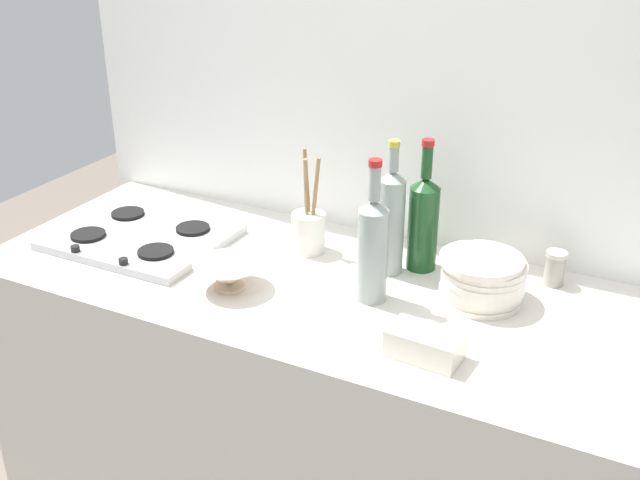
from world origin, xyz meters
TOP-DOWN VIEW (x-y plane):
  - counter_block at (0.00, 0.00)m, footprint 1.80×0.70m
  - backsplash_panel at (0.00, 0.38)m, footprint 1.90×0.06m
  - stovetop_hob at (-0.56, -0.01)m, footprint 0.47×0.38m
  - plate_stack at (0.39, 0.10)m, footprint 0.21×0.21m
  - wine_bottle_leftmost at (0.15, -0.02)m, footprint 0.07×0.07m
  - wine_bottle_mid_left at (0.20, 0.20)m, footprint 0.08×0.08m
  - wine_bottle_mid_right at (0.13, 0.14)m, footprint 0.07×0.07m
  - mixing_bowl at (-0.19, -0.13)m, footprint 0.18×0.18m
  - butter_dish at (0.35, -0.20)m, footprint 0.16×0.10m
  - utensil_crock at (-0.11, 0.15)m, footprint 0.09×0.09m
  - condiment_jar_front at (0.53, 0.26)m, footprint 0.05×0.05m

SIDE VIEW (x-z plane):
  - counter_block at x=0.00m, z-range 0.00..0.90m
  - stovetop_hob at x=-0.56m, z-range 0.89..0.93m
  - butter_dish at x=0.35m, z-range 0.90..0.96m
  - mixing_bowl at x=-0.19m, z-range 0.90..0.97m
  - condiment_jar_front at x=0.53m, z-range 0.90..0.99m
  - plate_stack at x=0.39m, z-range 0.90..1.02m
  - utensil_crock at x=-0.11m, z-range 0.82..1.11m
  - wine_bottle_mid_left at x=0.20m, z-range 0.86..1.21m
  - wine_bottle_leftmost at x=0.15m, z-range 0.86..1.22m
  - wine_bottle_mid_right at x=0.13m, z-range 0.87..1.22m
  - backsplash_panel at x=0.00m, z-range 0.00..2.28m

